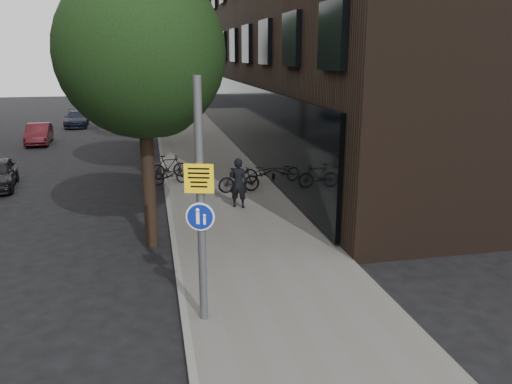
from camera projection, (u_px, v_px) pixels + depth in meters
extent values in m
plane|color=black|center=(280.00, 313.00, 10.53)|extent=(120.00, 120.00, 0.00)
cube|color=#5E5B57|center=(223.00, 189.00, 20.00)|extent=(4.50, 60.00, 0.12)
cube|color=slate|center=(167.00, 192.00, 19.55)|extent=(0.15, 60.00, 0.13)
cylinder|color=black|center=(149.00, 191.00, 13.83)|extent=(0.36, 0.36, 3.20)
sphere|color=black|center=(141.00, 53.00, 12.84)|extent=(4.40, 4.40, 4.40)
sphere|color=black|center=(158.00, 90.00, 13.94)|extent=(2.64, 2.64, 2.64)
cylinder|color=black|center=(148.00, 141.00, 21.85)|extent=(0.36, 0.36, 3.20)
sphere|color=black|center=(143.00, 53.00, 20.86)|extent=(5.00, 5.00, 5.00)
sphere|color=black|center=(154.00, 77.00, 21.96)|extent=(3.00, 3.00, 3.00)
cylinder|color=black|center=(148.00, 117.00, 30.33)|extent=(0.36, 0.36, 3.20)
sphere|color=black|center=(144.00, 54.00, 29.34)|extent=(5.00, 5.00, 5.00)
sphere|color=black|center=(152.00, 70.00, 30.44)|extent=(3.00, 3.00, 3.00)
cylinder|color=#595B5E|center=(201.00, 205.00, 9.45)|extent=(0.16, 0.16, 4.79)
cube|color=yellow|center=(200.00, 177.00, 9.31)|extent=(0.54, 0.18, 0.55)
cylinder|color=navy|center=(201.00, 215.00, 9.51)|extent=(0.48, 0.15, 0.49)
cylinder|color=white|center=(201.00, 215.00, 9.51)|extent=(0.54, 0.17, 0.55)
imported|color=black|center=(238.00, 183.00, 17.17)|extent=(0.75, 0.64, 1.74)
imported|color=black|center=(265.00, 172.00, 20.41)|extent=(1.92, 1.15, 0.95)
imported|color=black|center=(239.00, 180.00, 19.14)|extent=(1.67, 0.60, 0.98)
imported|color=black|center=(170.00, 174.00, 20.35)|extent=(1.63, 0.92, 0.81)
imported|color=black|center=(169.00, 167.00, 21.42)|extent=(1.67, 0.75, 0.97)
imported|color=#4E161D|center=(39.00, 134.00, 30.18)|extent=(1.55, 3.78, 1.22)
imported|color=black|center=(77.00, 119.00, 37.43)|extent=(1.85, 4.11, 1.17)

